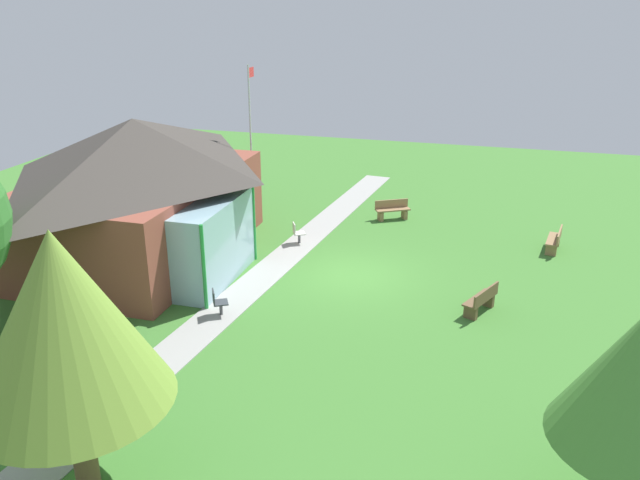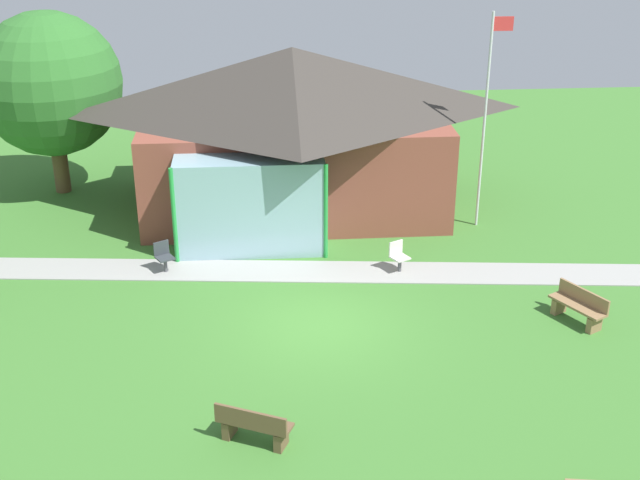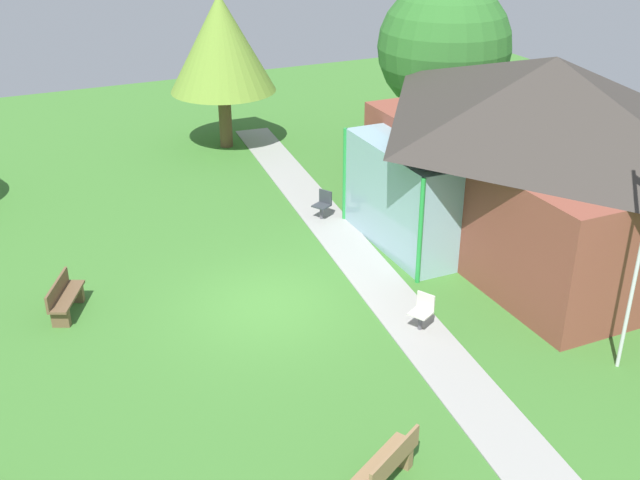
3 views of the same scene
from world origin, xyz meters
name	(u,v)px [view 3 (image 3 of 3)]	position (x,y,z in m)	size (l,w,h in m)	color
ground_plane	(270,306)	(0.00, 0.00, 0.00)	(44.00, 44.00, 0.00)	#3D752D
pavilion	(538,150)	(-0.33, 7.78, 2.67)	(10.31, 7.64, 5.14)	brown
footpath	(377,281)	(0.00, 2.87, 0.01)	(25.93, 1.30, 0.03)	#999993
bench_front_center	(65,298)	(-1.66, -4.46, 0.40)	(1.55, 1.03, 0.84)	brown
bench_mid_right	(387,465)	(6.29, -0.32, 0.40)	(1.12, 1.52, 0.84)	olive
patio_chair_lawn_spare	(422,313)	(2.34, 2.75, 0.42)	(0.60, 0.60, 0.86)	beige
patio_chair_west	(323,206)	(-4.06, 3.23, 0.42)	(0.60, 0.60, 0.86)	#33383D
tree_behind_pavilion_left	(444,48)	(-8.05, 9.71, 3.69)	(4.67, 4.67, 6.04)	brown
tree_west_hedge	(221,44)	(-11.50, 2.70, 3.78)	(3.78, 3.78, 5.50)	brown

